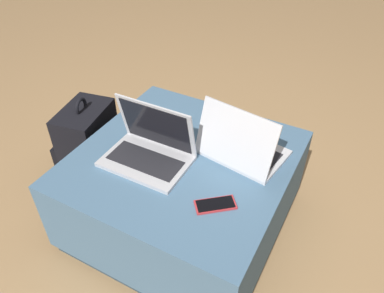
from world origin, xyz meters
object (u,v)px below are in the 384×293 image
(laptop_far, at_px, (241,147))
(cell_phone, at_px, (215,205))
(backpack, at_px, (87,145))
(laptop_near, at_px, (150,149))

(laptop_far, relative_size, cell_phone, 2.35)
(cell_phone, xyz_separation_m, backpack, (-0.81, 0.22, -0.20))
(laptop_near, height_order, laptop_far, same)
(backpack, bearing_deg, cell_phone, 64.02)
(cell_phone, bearing_deg, backpack, -144.92)
(cell_phone, height_order, backpack, backpack)
(laptop_far, bearing_deg, cell_phone, 104.16)
(laptop_near, xyz_separation_m, cell_phone, (0.34, -0.10, -0.04))
(laptop_near, distance_m, backpack, 0.55)
(backpack, bearing_deg, laptop_near, 65.20)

